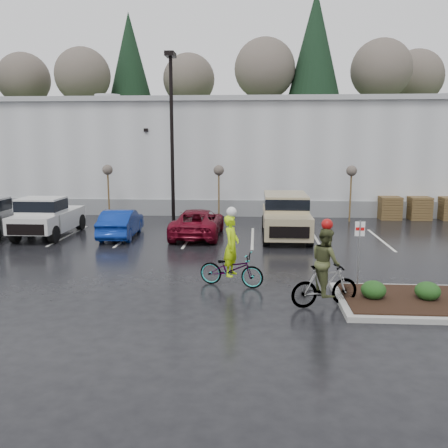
# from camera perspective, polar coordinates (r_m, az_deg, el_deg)

# --- Properties ---
(ground) EXTENTS (120.00, 120.00, 0.00)m
(ground) POSITION_cam_1_polar(r_m,az_deg,el_deg) (14.91, 1.26, -7.94)
(ground) COLOR black
(ground) RESTS_ON ground
(warehouse) EXTENTS (60.50, 15.50, 7.20)m
(warehouse) POSITION_cam_1_polar(r_m,az_deg,el_deg) (36.17, 2.89, 8.54)
(warehouse) COLOR #ACAFB1
(warehouse) RESTS_ON ground
(wooded_ridge) EXTENTS (80.00, 25.00, 6.00)m
(wooded_ridge) POSITION_cam_1_polar(r_m,az_deg,el_deg) (59.19, 3.28, 8.49)
(wooded_ridge) COLOR #2C431C
(wooded_ridge) RESTS_ON ground
(lamppost) EXTENTS (0.50, 1.00, 9.22)m
(lamppost) POSITION_cam_1_polar(r_m,az_deg,el_deg) (26.59, -6.32, 12.33)
(lamppost) COLOR black
(lamppost) RESTS_ON ground
(sapling_west) EXTENTS (0.60, 0.60, 3.20)m
(sapling_west) POSITION_cam_1_polar(r_m,az_deg,el_deg) (28.56, -13.82, 6.01)
(sapling_west) COLOR #4F381F
(sapling_west) RESTS_ON ground
(sapling_mid) EXTENTS (0.60, 0.60, 3.20)m
(sapling_mid) POSITION_cam_1_polar(r_m,az_deg,el_deg) (27.31, -0.63, 6.12)
(sapling_mid) COLOR #4F381F
(sapling_mid) RESTS_ON ground
(sapling_east) EXTENTS (0.60, 0.60, 3.20)m
(sapling_east) POSITION_cam_1_polar(r_m,az_deg,el_deg) (27.75, 15.08, 5.84)
(sapling_east) COLOR #4F381F
(sapling_east) RESTS_ON ground
(pallet_stack_a) EXTENTS (1.20, 1.20, 1.35)m
(pallet_stack_a) POSITION_cam_1_polar(r_m,az_deg,el_deg) (29.51, 19.30, 1.84)
(pallet_stack_a) COLOR #4F381F
(pallet_stack_a) RESTS_ON ground
(pallet_stack_b) EXTENTS (1.20, 1.20, 1.35)m
(pallet_stack_b) POSITION_cam_1_polar(r_m,az_deg,el_deg) (30.00, 22.43, 1.77)
(pallet_stack_b) COLOR #4F381F
(pallet_stack_b) RESTS_ON ground
(shrub_a) EXTENTS (0.70, 0.70, 0.52)m
(shrub_a) POSITION_cam_1_polar(r_m,az_deg,el_deg) (14.22, 17.54, -7.57)
(shrub_a) COLOR #1A3613
(shrub_a) RESTS_ON curb_island
(shrub_b) EXTENTS (0.70, 0.70, 0.52)m
(shrub_b) POSITION_cam_1_polar(r_m,az_deg,el_deg) (14.65, 23.30, -7.42)
(shrub_b) COLOR #1A3613
(shrub_b) RESTS_ON curb_island
(fire_lane_sign) EXTENTS (0.30, 0.05, 2.20)m
(fire_lane_sign) POSITION_cam_1_polar(r_m,az_deg,el_deg) (15.05, 15.94, -2.60)
(fire_lane_sign) COLOR gray
(fire_lane_sign) RESTS_ON ground
(pickup_white) EXTENTS (2.10, 5.20, 1.96)m
(pickup_white) POSITION_cam_1_polar(r_m,az_deg,el_deg) (24.66, -20.15, 0.99)
(pickup_white) COLOR beige
(pickup_white) RESTS_ON ground
(car_blue) EXTENTS (1.66, 4.18, 1.35)m
(car_blue) POSITION_cam_1_polar(r_m,az_deg,el_deg) (23.26, -12.29, 0.11)
(car_blue) COLOR navy
(car_blue) RESTS_ON ground
(car_red) EXTENTS (2.31, 4.86, 1.34)m
(car_red) POSITION_cam_1_polar(r_m,az_deg,el_deg) (22.90, -3.18, 0.15)
(car_red) COLOR maroon
(car_red) RESTS_ON ground
(suv_tan) EXTENTS (2.20, 5.10, 2.06)m
(suv_tan) POSITION_cam_1_polar(r_m,az_deg,el_deg) (22.68, 7.45, 0.91)
(suv_tan) COLOR tan
(suv_tan) RESTS_ON ground
(cyclist_hivis) EXTENTS (2.23, 1.26, 2.56)m
(cyclist_hivis) POSITION_cam_1_polar(r_m,az_deg,el_deg) (15.10, 0.89, -4.61)
(cyclist_hivis) COLOR #3F3F44
(cyclist_hivis) RESTS_ON ground
(cyclist_olive) EXTENTS (2.00, 1.13, 2.49)m
(cyclist_olive) POSITION_cam_1_polar(r_m,az_deg,el_deg) (13.54, 12.07, -6.06)
(cyclist_olive) COLOR #3F3F44
(cyclist_olive) RESTS_ON ground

